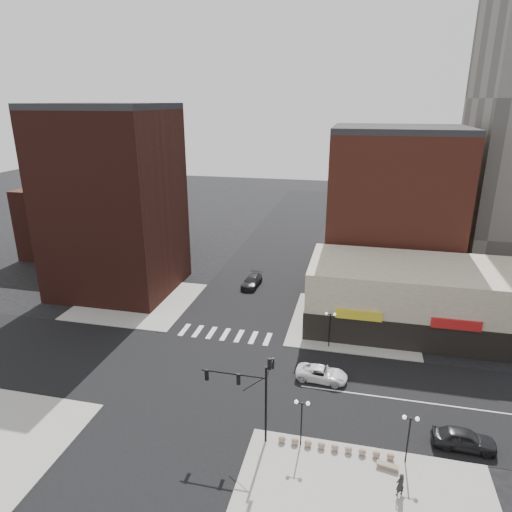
% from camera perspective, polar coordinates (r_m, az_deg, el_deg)
% --- Properties ---
extents(ground, '(240.00, 240.00, 0.00)m').
position_cam_1_polar(ground, '(47.89, -6.65, -14.33)').
color(ground, black).
rests_on(ground, ground).
extents(road_ew, '(200.00, 14.00, 0.02)m').
position_cam_1_polar(road_ew, '(47.88, -6.65, -14.32)').
color(road_ew, black).
rests_on(road_ew, ground).
extents(road_ns, '(14.00, 200.00, 0.02)m').
position_cam_1_polar(road_ns, '(47.88, -6.65, -14.32)').
color(road_ns, black).
rests_on(road_ns, ground).
extents(sidewalk_nw, '(15.00, 15.00, 0.12)m').
position_cam_1_polar(sidewalk_nw, '(64.88, -14.57, -5.45)').
color(sidewalk_nw, gray).
rests_on(sidewalk_nw, ground).
extents(sidewalk_ne, '(15.00, 15.00, 0.12)m').
position_cam_1_polar(sidewalk_ne, '(58.21, 12.03, -8.17)').
color(sidewalk_ne, gray).
rests_on(sidewalk_ne, ground).
extents(building_nw, '(16.00, 15.00, 25.00)m').
position_cam_1_polar(building_nw, '(66.52, -17.37, 6.21)').
color(building_nw, '#391712').
rests_on(building_nw, ground).
extents(building_nw_low, '(20.00, 18.00, 12.00)m').
position_cam_1_polar(building_nw_low, '(87.48, -19.37, 4.52)').
color(building_nw_low, '#391712').
rests_on(building_nw_low, ground).
extents(building_ne_midrise, '(18.00, 15.00, 22.00)m').
position_cam_1_polar(building_ne_midrise, '(68.89, 16.75, 5.41)').
color(building_ne_midrise, maroon).
rests_on(building_ne_midrise, ground).
extents(building_ne_row, '(24.20, 12.20, 8.00)m').
position_cam_1_polar(building_ne_row, '(57.69, 18.75, -5.49)').
color(building_ne_row, beige).
rests_on(building_ne_row, ground).
extents(traffic_signal, '(5.59, 3.09, 7.77)m').
position_cam_1_polar(traffic_signal, '(37.14, -0.13, -15.88)').
color(traffic_signal, black).
rests_on(traffic_signal, ground).
extents(street_lamp_se_a, '(1.22, 0.32, 4.16)m').
position_cam_1_polar(street_lamp_se_a, '(37.48, 5.74, -18.78)').
color(street_lamp_se_a, black).
rests_on(street_lamp_se_a, sidewalk_se).
extents(street_lamp_se_b, '(1.22, 0.32, 4.16)m').
position_cam_1_polar(street_lamp_se_b, '(37.66, 18.65, -19.63)').
color(street_lamp_se_b, black).
rests_on(street_lamp_se_b, sidewalk_se).
extents(street_lamp_ne, '(1.22, 0.32, 4.16)m').
position_cam_1_polar(street_lamp_ne, '(50.99, 9.25, -7.99)').
color(street_lamp_ne, black).
rests_on(street_lamp_ne, sidewalk_ne).
extents(bollard_row, '(8.98, 0.58, 0.58)m').
position_cam_1_polar(bollard_row, '(39.18, 9.83, -22.50)').
color(bollard_row, '#886C5D').
rests_on(bollard_row, sidewalk_se).
extents(white_suv, '(5.17, 2.68, 1.39)m').
position_cam_1_polar(white_suv, '(46.69, 8.21, -14.34)').
color(white_suv, white).
rests_on(white_suv, ground).
extents(dark_sedan_east, '(4.87, 2.04, 1.65)m').
position_cam_1_polar(dark_sedan_east, '(42.10, 24.55, -20.07)').
color(dark_sedan_east, black).
rests_on(dark_sedan_east, ground).
extents(dark_sedan_north, '(2.52, 5.48, 1.55)m').
position_cam_1_polar(dark_sedan_north, '(67.46, -0.52, -3.18)').
color(dark_sedan_north, black).
rests_on(dark_sedan_north, ground).
extents(pedestrian, '(0.80, 0.73, 1.83)m').
position_cam_1_polar(pedestrian, '(36.55, 17.57, -25.59)').
color(pedestrian, black).
rests_on(pedestrian, sidewalk_se).
extents(stone_bench, '(1.66, 0.78, 0.37)m').
position_cam_1_polar(stone_bench, '(38.65, 16.11, -23.94)').
color(stone_bench, '#826C5A').
rests_on(stone_bench, sidewalk_se).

